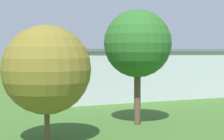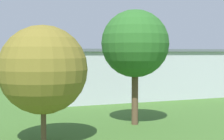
{
  "view_description": "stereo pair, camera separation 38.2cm",
  "coord_description": "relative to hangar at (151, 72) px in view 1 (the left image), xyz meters",
  "views": [
    {
      "loc": [
        31.46,
        81.03,
        6.51
      ],
      "look_at": [
        1.48,
        11.48,
        2.73
      ],
      "focal_mm": 56.91,
      "sensor_mm": 36.0,
      "label": 1
    },
    {
      "loc": [
        31.1,
        81.19,
        6.51
      ],
      "look_at": [
        1.48,
        11.48,
        2.73
      ],
      "focal_mm": 56.91,
      "sensor_mm": 36.0,
      "label": 2
    }
  ],
  "objects": [
    {
      "name": "tree_by_windsock",
      "position": [
        12.66,
        19.9,
        3.78
      ],
      "size": [
        6.08,
        6.08,
        10.34
      ],
      "color": "brown",
      "rests_on": "ground_plane"
    },
    {
      "name": "biplane",
      "position": [
        -4.75,
        -28.63,
        0.09
      ],
      "size": [
        7.85,
        8.36,
        3.82
      ],
      "color": "silver"
    },
    {
      "name": "car_black",
      "position": [
        17.07,
        -13.61,
        -2.69
      ],
      "size": [
        2.31,
        4.72,
        1.51
      ],
      "color": "black",
      "rests_on": "ground_plane"
    },
    {
      "name": "person_crossing_taxiway",
      "position": [
        -9.21,
        -16.23,
        -2.6
      ],
      "size": [
        0.53,
        0.53,
        1.76
      ],
      "color": "navy",
      "rests_on": "ground_plane"
    },
    {
      "name": "person_beside_truck",
      "position": [
        16.98,
        -17.44,
        -2.73
      ],
      "size": [
        0.44,
        0.44,
        1.53
      ],
      "color": "#72338C",
      "rests_on": "ground_plane"
    },
    {
      "name": "car_red",
      "position": [
        -14.47,
        -13.73,
        -2.67
      ],
      "size": [
        2.02,
        4.39,
        1.56
      ],
      "color": "red",
      "rests_on": "ground_plane"
    },
    {
      "name": "person_at_fence_line",
      "position": [
        7.24,
        -16.47,
        -2.72
      ],
      "size": [
        0.54,
        0.54,
        1.55
      ],
      "color": "#3F3F47",
      "rests_on": "ground_plane"
    },
    {
      "name": "ground_plane",
      "position": [
        -4.12,
        -32.86,
        -3.48
      ],
      "size": [
        400.0,
        400.0,
        0.0
      ],
      "primitive_type": "plane",
      "color": "#3D6628"
    },
    {
      "name": "hangar",
      "position": [
        0.0,
        0.0,
        0.0
      ],
      "size": [
        33.08,
        16.6,
        6.95
      ],
      "color": "#B7BCC6",
      "rests_on": "ground_plane"
    },
    {
      "name": "tree_at_field_edge",
      "position": [
        21.69,
        23.4,
        1.8
      ],
      "size": [
        6.32,
        6.32,
        8.45
      ],
      "color": "brown",
      "rests_on": "ground_plane"
    },
    {
      "name": "person_near_hangar_door",
      "position": [
        3.71,
        -19.21,
        -2.73
      ],
      "size": [
        0.53,
        0.53,
        1.53
      ],
      "color": "navy",
      "rests_on": "ground_plane"
    }
  ]
}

